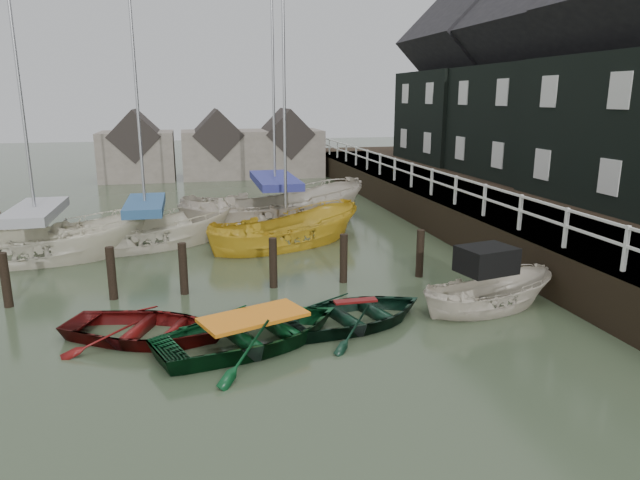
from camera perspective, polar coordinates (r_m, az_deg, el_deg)
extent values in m
plane|color=#2E3A25|center=(12.96, -7.98, -9.26)|extent=(120.00, 120.00, 0.00)
cube|color=black|center=(24.51, 12.36, 5.08)|extent=(3.00, 32.00, 0.20)
cube|color=silver|center=(23.77, 9.19, 7.51)|extent=(0.06, 32.00, 0.06)
cube|color=silver|center=(23.82, 9.15, 6.55)|extent=(0.06, 32.00, 0.06)
cube|color=black|center=(27.53, 22.62, 2.32)|extent=(14.00, 38.00, 1.50)
cube|color=black|center=(28.72, 21.06, 10.98)|extent=(6.00, 7.00, 5.00)
cube|color=black|center=(28.87, 21.85, 19.41)|extent=(6.11, 7.14, 6.11)
cube|color=black|center=(34.76, 14.56, 11.84)|extent=(6.40, 7.00, 5.00)
cube|color=black|center=(34.88, 15.02, 18.83)|extent=(6.52, 7.14, 6.52)
cylinder|color=black|center=(16.23, -28.85, -4.21)|extent=(0.22, 0.22, 1.80)
cylinder|color=black|center=(15.71, -20.06, -3.84)|extent=(0.22, 0.22, 1.80)
cylinder|color=black|center=(15.57, -13.47, -3.51)|extent=(0.22, 0.22, 1.80)
cylinder|color=black|center=(15.72, -4.69, -3.00)|extent=(0.22, 0.22, 1.80)
cylinder|color=black|center=(16.11, 2.37, -2.53)|extent=(0.22, 0.22, 1.80)
cylinder|color=black|center=(16.85, 9.94, -1.99)|extent=(0.22, 0.22, 1.80)
cube|color=#665B51|center=(38.17, -17.77, 8.02)|extent=(4.50, 4.00, 3.00)
cube|color=#282321|center=(38.07, -17.92, 9.97)|extent=(3.18, 4.08, 3.18)
cube|color=#665B51|center=(38.09, -10.19, 8.46)|extent=(4.50, 4.00, 3.00)
cube|color=#282321|center=(37.99, -10.27, 10.41)|extent=(3.18, 4.08, 3.18)
cube|color=#665B51|center=(38.58, -3.43, 8.72)|extent=(4.50, 4.00, 3.00)
cube|color=#282321|center=(38.48, -3.46, 10.65)|extent=(3.18, 4.08, 3.18)
imported|color=#540C0C|center=(13.14, -16.89, -9.42)|extent=(4.39, 3.83, 0.76)
imported|color=#083217|center=(12.40, -6.57, -10.33)|extent=(5.01, 4.31, 0.87)
imported|color=black|center=(13.38, 3.53, -8.38)|extent=(4.29, 3.57, 0.77)
imported|color=beige|center=(14.87, 16.36, -6.59)|extent=(3.98, 2.16, 1.46)
cube|color=black|center=(14.67, 16.31, -1.91)|extent=(1.48, 1.24, 0.65)
imported|color=beige|center=(20.61, -26.13, -1.73)|extent=(7.07, 3.23, 2.65)
cylinder|color=#B2B2B7|center=(19.99, -28.08, 15.42)|extent=(0.10, 0.10, 9.33)
cube|color=#95959A|center=(20.27, -26.60, 2.56)|extent=(3.88, 1.73, 0.30)
imported|color=beige|center=(21.05, -16.81, -0.55)|extent=(6.72, 4.07, 2.44)
cylinder|color=#B2B2B7|center=(20.43, -18.01, 15.62)|extent=(0.10, 0.10, 9.09)
cube|color=navy|center=(20.74, -17.09, 3.35)|extent=(3.68, 2.20, 0.30)
imported|color=gold|center=(20.41, -3.38, -0.41)|extent=(6.58, 4.54, 2.38)
cylinder|color=#B2B2B7|center=(19.76, -3.60, 14.04)|extent=(0.10, 0.10, 7.57)
imported|color=#BDB2A1|center=(23.67, -4.43, 1.60)|extent=(8.47, 4.66, 3.09)
cylinder|color=#B2B2B7|center=(23.18, -4.77, 18.48)|extent=(0.10, 0.10, 10.39)
cube|color=navy|center=(23.34, -4.51, 5.97)|extent=(4.65, 2.51, 0.30)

